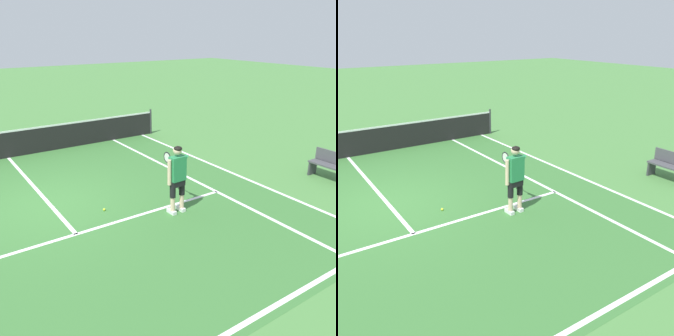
# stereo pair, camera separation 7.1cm
# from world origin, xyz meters

# --- Properties ---
(ground_plane) EXTENTS (80.00, 80.00, 0.00)m
(ground_plane) POSITION_xyz_m (0.00, 0.00, 0.00)
(ground_plane) COLOR #477F3D
(court_inner_surface) EXTENTS (10.98, 10.82, 0.00)m
(court_inner_surface) POSITION_xyz_m (0.00, -0.73, 0.00)
(court_inner_surface) COLOR #387033
(court_inner_surface) RESTS_ON ground
(line_service) EXTENTS (8.23, 0.10, 0.01)m
(line_service) POSITION_xyz_m (0.00, -1.92, 0.00)
(line_service) COLOR white
(line_service) RESTS_ON ground
(line_centre_service) EXTENTS (0.10, 6.40, 0.01)m
(line_centre_service) POSITION_xyz_m (0.00, 1.28, 0.00)
(line_centre_service) COLOR white
(line_centre_service) RESTS_ON ground
(line_singles_right) EXTENTS (0.10, 10.42, 0.01)m
(line_singles_right) POSITION_xyz_m (4.12, -0.73, 0.00)
(line_singles_right) COLOR white
(line_singles_right) RESTS_ON ground
(line_doubles_right) EXTENTS (0.10, 10.42, 0.01)m
(line_doubles_right) POSITION_xyz_m (5.49, -0.73, 0.00)
(line_doubles_right) COLOR white
(line_doubles_right) RESTS_ON ground
(tennis_net) EXTENTS (11.96, 0.08, 1.07)m
(tennis_net) POSITION_xyz_m (0.00, 4.48, 0.50)
(tennis_net) COLOR #333338
(tennis_net) RESTS_ON ground
(tennis_player) EXTENTS (0.63, 1.13, 1.71)m
(tennis_player) POSITION_xyz_m (2.47, -2.29, 0.99)
(tennis_player) COLOR white
(tennis_player) RESTS_ON ground
(tennis_ball_near_feet) EXTENTS (0.07, 0.07, 0.07)m
(tennis_ball_near_feet) POSITION_xyz_m (1.01, -1.22, 0.03)
(tennis_ball_near_feet) COLOR #CCE02D
(tennis_ball_near_feet) RESTS_ON ground
(courtside_bench) EXTENTS (0.40, 1.40, 0.85)m
(courtside_bench) POSITION_xyz_m (7.54, -3.21, 0.45)
(courtside_bench) COLOR #47474C
(courtside_bench) RESTS_ON ground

